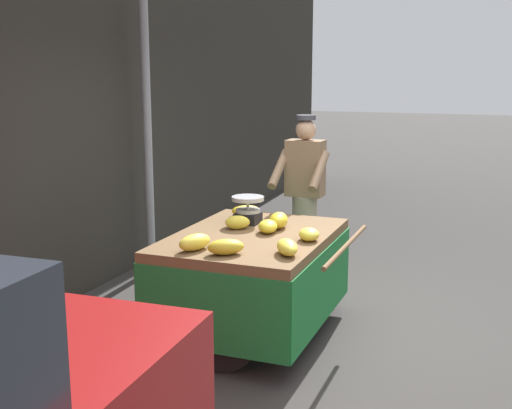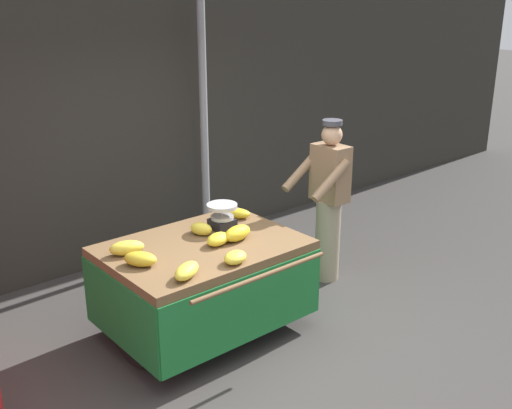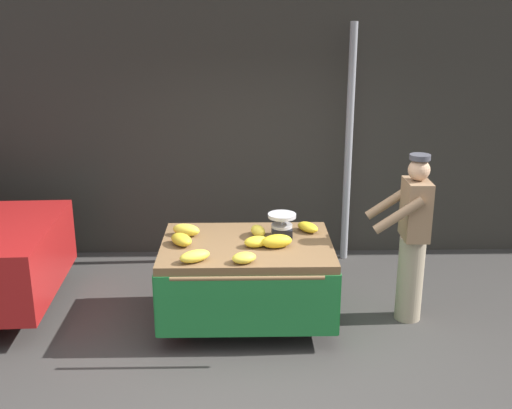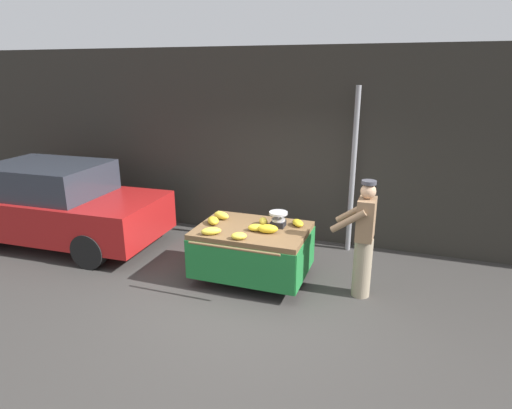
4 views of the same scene
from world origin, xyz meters
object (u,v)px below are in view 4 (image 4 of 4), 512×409
object	(u,v)px
banana_bunch_4	(256,228)
banana_bunch_1	(268,229)
banana_bunch_7	(239,236)
parked_car	(56,204)
vendor_person	(363,239)
banana_bunch_2	(211,231)
banana_cart	(252,241)
banana_bunch_0	(263,221)
street_pole	(353,172)
banana_bunch_5	(221,215)
banana_bunch_6	(213,221)
weighing_scale	(278,219)
banana_bunch_3	(298,223)

from	to	relation	value
banana_bunch_4	banana_bunch_1	bearing A→B (deg)	-7.92
banana_bunch_4	banana_bunch_7	world-z (taller)	banana_bunch_4
parked_car	banana_bunch_7	bearing A→B (deg)	-10.40
vendor_person	banana_bunch_2	bearing A→B (deg)	-166.32
banana_cart	parked_car	bearing A→B (deg)	176.61
banana_cart	parked_car	size ratio (longest dim) A/B	0.42
banana_cart	banana_bunch_0	bearing A→B (deg)	57.49
street_pole	banana_bunch_5	xyz separation A→B (m)	(-1.84, -1.46, -0.53)
banana_bunch_6	banana_bunch_0	bearing A→B (deg)	16.39
weighing_scale	banana_bunch_0	size ratio (longest dim) A/B	1.37
banana_bunch_7	parked_car	bearing A→B (deg)	169.60
banana_cart	banana_bunch_0	xyz separation A→B (m)	(0.11, 0.18, 0.28)
banana_cart	banana_bunch_6	distance (m)	0.69
banana_bunch_5	banana_bunch_6	bearing A→B (deg)	-95.17
street_pole	banana_bunch_6	xyz separation A→B (m)	(-1.87, -1.72, -0.53)
banana_bunch_0	banana_bunch_6	distance (m)	0.77
banana_cart	parked_car	world-z (taller)	parked_car
banana_bunch_6	vendor_person	bearing A→B (deg)	2.47
banana_bunch_5	vendor_person	xyz separation A→B (m)	(2.23, -0.16, -0.04)
banana_bunch_7	banana_bunch_5	bearing A→B (deg)	129.26
banana_cart	banana_bunch_4	distance (m)	0.30
banana_cart	banana_bunch_2	distance (m)	0.70
banana_cart	banana_bunch_5	distance (m)	0.70
banana_bunch_2	banana_bunch_6	size ratio (longest dim) A/B	1.08
weighing_scale	banana_bunch_1	xyz separation A→B (m)	(-0.07, -0.31, -0.05)
banana_bunch_1	vendor_person	world-z (taller)	vendor_person
banana_bunch_1	banana_bunch_4	world-z (taller)	banana_bunch_1
banana_bunch_2	banana_bunch_7	bearing A→B (deg)	-4.31
banana_cart	banana_bunch_4	xyz separation A→B (m)	(0.09, -0.10, 0.27)
banana_bunch_6	vendor_person	distance (m)	2.26
banana_bunch_7	vendor_person	size ratio (longest dim) A/B	0.13
banana_bunch_2	vendor_person	bearing A→B (deg)	13.68
weighing_scale	parked_car	xyz separation A→B (m)	(-4.29, 0.05, -0.23)
banana_cart	banana_bunch_4	size ratio (longest dim) A/B	6.94
banana_cart	banana_bunch_2	xyz separation A→B (m)	(-0.47, -0.45, 0.27)
banana_bunch_5	banana_bunch_3	bearing A→B (deg)	4.19
banana_bunch_2	parked_car	size ratio (longest dim) A/B	0.07
banana_cart	vendor_person	world-z (taller)	vendor_person
banana_bunch_3	banana_bunch_4	xyz separation A→B (m)	(-0.53, -0.41, 0.00)
banana_bunch_2	banana_bunch_7	size ratio (longest dim) A/B	1.31
banana_bunch_7	parked_car	xyz separation A→B (m)	(-3.91, 0.72, -0.16)
banana_bunch_2	banana_bunch_3	xyz separation A→B (m)	(1.09, 0.76, -0.01)
banana_cart	weighing_scale	distance (m)	0.52
banana_cart	weighing_scale	world-z (taller)	weighing_scale
banana_bunch_1	banana_bunch_3	xyz separation A→B (m)	(0.34, 0.43, -0.02)
banana_bunch_2	street_pole	bearing A→B (deg)	51.22
banana_cart	parked_car	distance (m)	3.95
banana_bunch_1	banana_bunch_6	size ratio (longest dim) A/B	1.11
banana_bunch_2	banana_bunch_7	xyz separation A→B (m)	(0.44, -0.03, -0.01)
banana_bunch_3	vendor_person	world-z (taller)	vendor_person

